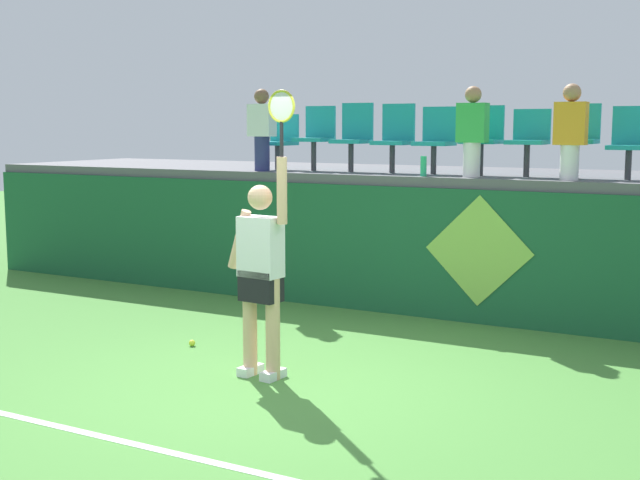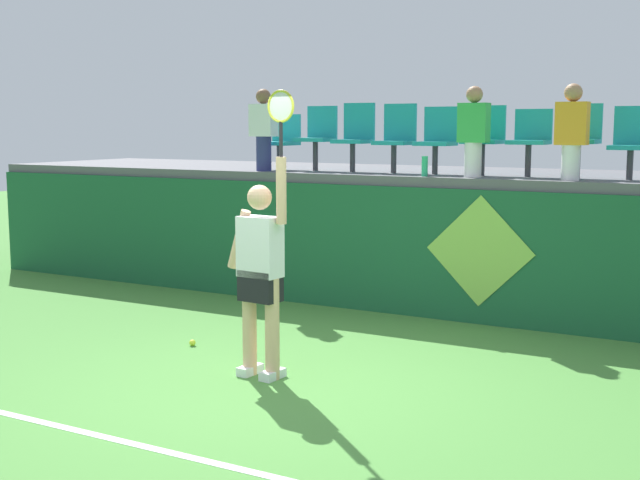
% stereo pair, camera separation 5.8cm
% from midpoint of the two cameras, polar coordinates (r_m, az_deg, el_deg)
% --- Properties ---
extents(ground_plane, '(40.00, 40.00, 0.00)m').
position_cam_midpoint_polar(ground_plane, '(7.39, -3.74, -10.03)').
color(ground_plane, '#478438').
extents(court_back_wall, '(13.75, 0.20, 1.54)m').
position_cam_midpoint_polar(court_back_wall, '(10.09, 6.33, -0.77)').
color(court_back_wall, '#195633').
rests_on(court_back_wall, ground_plane).
extents(spectator_platform, '(13.75, 2.75, 0.12)m').
position_cam_midpoint_polar(spectator_platform, '(11.24, 8.98, 4.30)').
color(spectator_platform, '#56565B').
rests_on(spectator_platform, court_back_wall).
extents(court_baseline_stripe, '(12.38, 0.08, 0.01)m').
position_cam_midpoint_polar(court_baseline_stripe, '(6.22, -11.55, -13.62)').
color(court_baseline_stripe, white).
rests_on(court_baseline_stripe, ground_plane).
extents(tennis_player, '(0.75, 0.29, 2.56)m').
position_cam_midpoint_polar(tennis_player, '(7.52, -4.21, -1.98)').
color(tennis_player, white).
rests_on(tennis_player, ground_plane).
extents(tennis_ball, '(0.07, 0.07, 0.07)m').
position_cam_midpoint_polar(tennis_ball, '(8.84, -8.83, -6.89)').
color(tennis_ball, '#D1E533').
rests_on(tennis_ball, ground_plane).
extents(water_bottle, '(0.07, 0.07, 0.24)m').
position_cam_midpoint_polar(water_bottle, '(10.08, 6.84, 4.97)').
color(water_bottle, '#26B272').
rests_on(water_bottle, spectator_platform).
extents(stadium_chair_0, '(0.44, 0.42, 0.75)m').
position_cam_midpoint_polar(stadium_chair_0, '(11.59, -2.86, 6.84)').
color(stadium_chair_0, '#38383D').
rests_on(stadium_chair_0, spectator_platform).
extents(stadium_chair_1, '(0.44, 0.42, 0.86)m').
position_cam_midpoint_polar(stadium_chair_1, '(11.31, -0.39, 7.17)').
color(stadium_chair_1, '#38383D').
rests_on(stadium_chair_1, spectator_platform).
extents(stadium_chair_2, '(0.44, 0.42, 0.89)m').
position_cam_midpoint_polar(stadium_chair_2, '(11.05, 2.15, 7.16)').
color(stadium_chair_2, '#38383D').
rests_on(stadium_chair_2, spectator_platform).
extents(stadium_chair_3, '(0.44, 0.42, 0.87)m').
position_cam_midpoint_polar(stadium_chair_3, '(10.80, 4.94, 7.06)').
color(stadium_chair_3, '#38383D').
rests_on(stadium_chair_3, spectator_platform).
extents(stadium_chair_4, '(0.44, 0.42, 0.83)m').
position_cam_midpoint_polar(stadium_chair_4, '(10.59, 7.71, 6.91)').
color(stadium_chair_4, '#38383D').
rests_on(stadium_chair_4, spectator_platform).
extents(stadium_chair_5, '(0.44, 0.42, 0.84)m').
position_cam_midpoint_polar(stadium_chair_5, '(10.39, 10.80, 6.93)').
color(stadium_chair_5, '#38383D').
rests_on(stadium_chair_5, spectator_platform).
extents(stadium_chair_6, '(0.44, 0.42, 0.79)m').
position_cam_midpoint_polar(stadium_chair_6, '(10.22, 13.78, 6.74)').
color(stadium_chair_6, '#38383D').
rests_on(stadium_chair_6, spectator_platform).
extents(stadium_chair_7, '(0.44, 0.42, 0.85)m').
position_cam_midpoint_polar(stadium_chair_7, '(10.10, 16.90, 6.77)').
color(stadium_chair_7, '#38383D').
rests_on(stadium_chair_7, spectator_platform).
extents(stadium_chair_8, '(0.44, 0.42, 0.81)m').
position_cam_midpoint_polar(stadium_chair_8, '(10.00, 20.10, 6.38)').
color(stadium_chair_8, '#38383D').
rests_on(stadium_chair_8, spectator_platform).
extents(spectator_0, '(0.34, 0.20, 1.07)m').
position_cam_midpoint_polar(spectator_0, '(11.20, -4.10, 7.55)').
color(spectator_0, navy).
rests_on(spectator_0, spectator_platform).
extents(spectator_1, '(0.34, 0.20, 1.05)m').
position_cam_midpoint_polar(spectator_1, '(9.70, 16.42, 7.13)').
color(spectator_1, white).
rests_on(spectator_1, spectator_platform).
extents(spectator_2, '(0.34, 0.20, 1.05)m').
position_cam_midpoint_polar(spectator_2, '(10.01, 10.10, 7.33)').
color(spectator_2, white).
rests_on(spectator_2, spectator_platform).
extents(wall_signage_mount, '(1.27, 0.01, 1.48)m').
position_cam_midpoint_polar(wall_signage_mount, '(9.86, 10.39, -5.59)').
color(wall_signage_mount, '#195633').
rests_on(wall_signage_mount, ground_plane).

